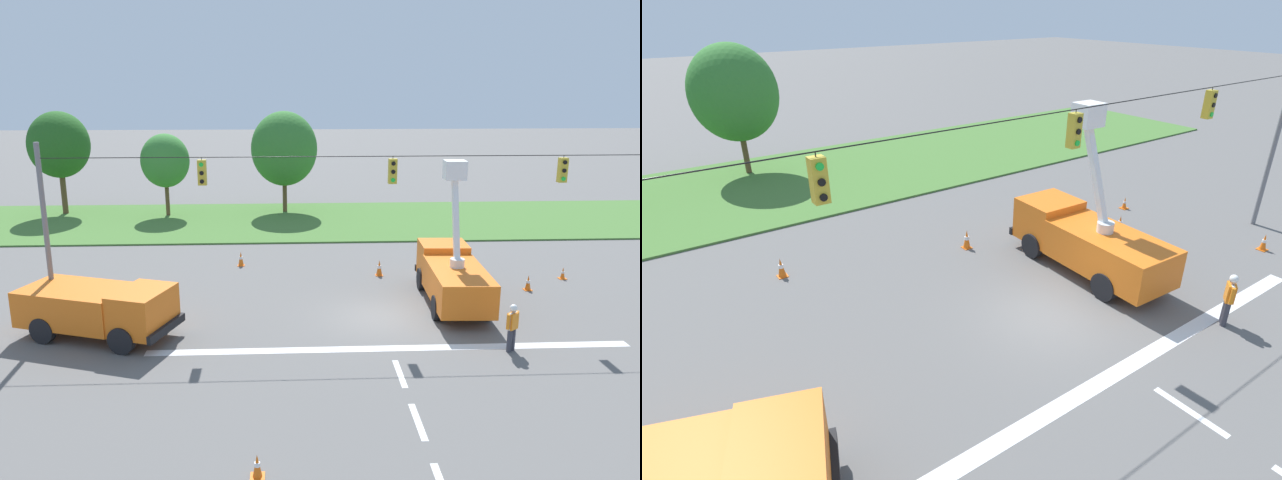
{
  "view_description": "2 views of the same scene",
  "coord_description": "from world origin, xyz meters",
  "views": [
    {
      "loc": [
        -3.55,
        -23.81,
        9.45
      ],
      "look_at": [
        -2.25,
        3.42,
        2.43
      ],
      "focal_mm": 35.0,
      "sensor_mm": 36.0,
      "label": 1
    },
    {
      "loc": [
        -10.06,
        -9.4,
        9.25
      ],
      "look_at": [
        -1.21,
        3.1,
        1.89
      ],
      "focal_mm": 28.0,
      "sensor_mm": 36.0,
      "label": 2
    }
  ],
  "objects": [
    {
      "name": "ground_plane",
      "position": [
        0.0,
        0.0,
        0.0
      ],
      "size": [
        200.0,
        200.0,
        0.0
      ],
      "primitive_type": "plane",
      "color": "#605E5B"
    },
    {
      "name": "grass_verge",
      "position": [
        0.0,
        18.0,
        0.05
      ],
      "size": [
        56.0,
        12.0,
        0.1
      ],
      "primitive_type": "cube",
      "color": "#477533",
      "rests_on": "ground"
    },
    {
      "name": "lane_markings",
      "position": [
        0.0,
        -4.54,
        0.0
      ],
      "size": [
        17.6,
        15.25,
        0.01
      ],
      "color": "silver",
      "rests_on": "ground"
    },
    {
      "name": "signal_gantry",
      "position": [
        0.06,
        -0.0,
        4.43
      ],
      "size": [
        26.2,
        0.33,
        7.2
      ],
      "color": "slate",
      "rests_on": "ground"
    },
    {
      "name": "tree_far_west",
      "position": [
        -19.79,
        21.06,
        5.0
      ],
      "size": [
        4.22,
        4.31,
        7.35
      ],
      "color": "brown",
      "rests_on": "ground"
    },
    {
      "name": "tree_west",
      "position": [
        -12.28,
        20.07,
        3.97
      ],
      "size": [
        3.37,
        3.28,
        5.85
      ],
      "color": "brown",
      "rests_on": "ground"
    },
    {
      "name": "tree_centre",
      "position": [
        -3.98,
        21.01,
        4.65
      ],
      "size": [
        4.74,
        4.45,
        7.31
      ],
      "color": "brown",
      "rests_on": "ground"
    },
    {
      "name": "utility_truck_bucket_lift",
      "position": [
        3.38,
        1.56,
        1.34
      ],
      "size": [
        2.5,
        6.66,
        6.15
      ],
      "color": "orange",
      "rests_on": "ground"
    },
    {
      "name": "utility_truck_support_near",
      "position": [
        -10.81,
        -1.42,
        1.17
      ],
      "size": [
        6.33,
        4.26,
        2.03
      ],
      "color": "orange",
      "rests_on": "ground"
    },
    {
      "name": "road_worker",
      "position": [
        4.27,
        -3.47,
        1.0
      ],
      "size": [
        0.54,
        0.44,
        1.77
      ],
      "color": "#383842",
      "rests_on": "ground"
    },
    {
      "name": "traffic_cone_foreground_left",
      "position": [
        9.69,
        4.65,
        0.28
      ],
      "size": [
        0.36,
        0.36,
        0.59
      ],
      "color": "orange",
      "rests_on": "ground"
    },
    {
      "name": "traffic_cone_foreground_right",
      "position": [
        7.37,
        3.07,
        0.35
      ],
      "size": [
        0.36,
        0.36,
        0.71
      ],
      "color": "orange",
      "rests_on": "ground"
    },
    {
      "name": "traffic_cone_lane_edge_a",
      "position": [
        -4.44,
        -10.41,
        0.3
      ],
      "size": [
        0.36,
        0.36,
        0.62
      ],
      "color": "orange",
      "rests_on": "ground"
    },
    {
      "name": "traffic_cone_lane_edge_b",
      "position": [
        -6.19,
        7.63,
        0.37
      ],
      "size": [
        0.36,
        0.36,
        0.76
      ],
      "color": "orange",
      "rests_on": "ground"
    },
    {
      "name": "traffic_cone_far_left",
      "position": [
        0.8,
        5.6,
        0.39
      ],
      "size": [
        0.36,
        0.36,
        0.79
      ],
      "color": "orange",
      "rests_on": "ground"
    }
  ]
}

